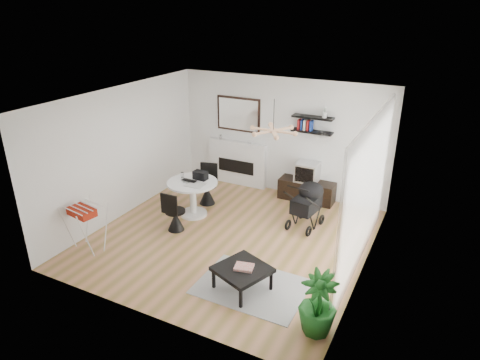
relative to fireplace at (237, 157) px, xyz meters
The scene contains 25 objects.
floor 2.75m from the fireplace, 65.59° to the right, with size 5.00×5.00×0.00m, color olive.
ceiling 3.34m from the fireplace, 65.59° to the right, with size 5.00×5.00×0.00m, color white.
wall_back 1.29m from the fireplace, ahead, with size 5.00×5.00×0.00m, color white.
wall_left 2.88m from the fireplace, 120.01° to the right, with size 5.00×5.00×0.00m, color white.
wall_right 4.39m from the fireplace, 33.95° to the right, with size 5.00×5.00×0.00m, color white.
sheer_curtain 4.20m from the fireplace, 32.43° to the right, with size 0.04×3.60×2.60m, color white.
fireplace is the anchor object (origin of this frame).
shelf_lower 2.07m from the fireplace, ahead, with size 0.90×0.25×0.04m, color black.
shelf_upper 2.23m from the fireplace, ahead, with size 0.90×0.25×0.04m, color black.
pendant_lamp 3.15m from the fireplace, 49.71° to the right, with size 0.90×0.90×0.10m, color tan, non-canonical shape.
tv_console 1.91m from the fireplace, ahead, with size 1.26×0.44×0.47m, color black.
crt_tv 1.84m from the fireplace, ahead, with size 0.50×0.43×0.43m.
dining_table 1.96m from the fireplace, 91.41° to the right, with size 1.05×1.05×0.77m.
laptop 2.02m from the fireplace, 93.24° to the right, with size 0.34×0.22×0.03m, color black.
black_bag 1.76m from the fireplace, 88.97° to the right, with size 0.29×0.18×0.18m, color black.
newspaper 2.07m from the fireplace, 87.25° to the right, with size 0.38×0.31×0.01m, color silver.
drinking_glass 1.87m from the fireplace, 101.43° to the right, with size 0.06×0.06×0.11m, color white.
chair_far 1.38m from the fireplace, 93.61° to the right, with size 0.45×0.47×0.90m.
chair_near 2.70m from the fireplace, 90.24° to the right, with size 0.40×0.40×0.84m.
drying_rack 4.10m from the fireplace, 104.47° to the right, with size 0.67×0.64×0.88m.
stroller 2.61m from the fireplace, 30.10° to the right, with size 0.62×0.87×1.02m.
rug 4.27m from the fireplace, 59.63° to the right, with size 1.70×1.23×0.01m, color #959595.
coffee_table 4.28m from the fireplace, 61.68° to the right, with size 0.97×0.97×0.38m.
magazines 4.28m from the fireplace, 61.34° to the right, with size 0.28×0.22×0.04m, color #CF4133.
potted_plant 5.32m from the fireplace, 50.93° to the right, with size 0.52×0.52×0.94m, color #1B5E1E.
Camera 1 is at (3.43, -6.33, 4.23)m, focal length 32.00 mm.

